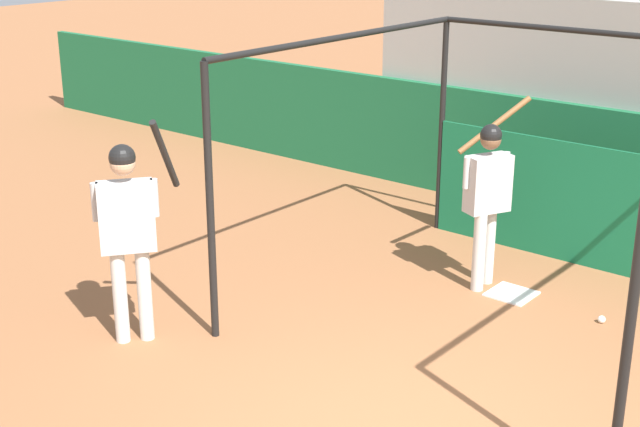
% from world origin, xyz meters
% --- Properties ---
extents(batting_cage, '(3.85, 3.89, 2.58)m').
position_xyz_m(batting_cage, '(-0.59, 3.61, 1.14)').
color(batting_cage, black).
rests_on(batting_cage, ground).
extents(home_plate, '(0.44, 0.44, 0.02)m').
position_xyz_m(home_plate, '(-0.80, 3.01, 0.01)').
color(home_plate, white).
rests_on(home_plate, ground).
extents(player_batter, '(0.63, 0.97, 1.92)m').
position_xyz_m(player_batter, '(-1.16, 3.02, 1.05)').
color(player_batter, silver).
rests_on(player_batter, ground).
extents(player_waiting, '(0.60, 0.80, 2.10)m').
position_xyz_m(player_waiting, '(-2.98, -0.09, 1.13)').
color(player_waiting, silver).
rests_on(player_waiting, ground).
extents(baseball, '(0.07, 0.07, 0.07)m').
position_xyz_m(baseball, '(0.18, 2.96, 0.04)').
color(baseball, white).
rests_on(baseball, ground).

